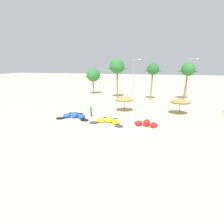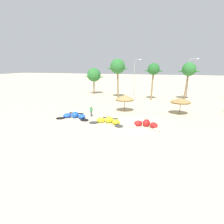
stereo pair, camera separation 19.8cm
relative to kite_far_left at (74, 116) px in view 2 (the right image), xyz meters
The scene contains 13 objects.
ground_plane 9.07m from the kite_far_left, ahead, with size 260.00×260.00×0.00m, color beige.
kite_far_left is the anchor object (origin of this frame).
kite_left 5.64m from the kite_far_left, ahead, with size 5.18×2.68×0.83m.
kite_left_of_center 10.68m from the kite_far_left, ahead, with size 4.68×2.47×0.91m.
beach_umbrella_near_van 9.06m from the kite_far_left, 45.71° to the left, with size 3.18×3.18×2.80m.
beach_umbrella_middle 16.67m from the kite_far_left, 24.41° to the left, with size 3.19×3.19×2.65m.
person_near_kites 2.61m from the kite_far_left, 36.54° to the left, with size 0.36×0.24×1.62m.
palm_leftmost 24.20m from the kite_far_left, 104.57° to the left, with size 5.39×3.59×6.88m.
palm_left 19.90m from the kite_far_left, 84.92° to the left, with size 5.09×3.39×9.05m.
palm_left_of_gap 21.47m from the kite_far_left, 61.54° to the left, with size 3.82×2.54×8.08m.
palm_center_left 27.16m from the kite_far_left, 49.77° to the left, with size 4.42×2.95×8.24m.
lamppost_west 21.88m from the kite_far_left, 75.69° to the left, with size 1.66×0.24×8.98m.
lamppost_west_center 29.78m from the kite_far_left, 53.33° to the left, with size 2.07×0.24×9.14m.
Camera 2 is at (3.98, -23.64, 7.73)m, focal length 30.32 mm.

